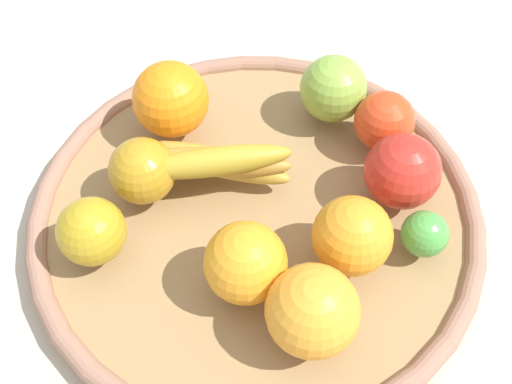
{
  "coord_description": "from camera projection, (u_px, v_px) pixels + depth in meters",
  "views": [
    {
      "loc": [
        -0.03,
        -0.36,
        0.53
      ],
      "look_at": [
        0.0,
        0.0,
        0.05
      ],
      "focal_mm": 42.48,
      "sensor_mm": 36.0,
      "label": 1
    }
  ],
  "objects": [
    {
      "name": "ground_plane",
      "position": [
        256.0,
        221.0,
        0.64
      ],
      "size": [
        2.4,
        2.4,
        0.0
      ],
      "primitive_type": "plane",
      "color": "#C2B49F",
      "rests_on": "ground"
    },
    {
      "name": "orange_2",
      "position": [
        171.0,
        99.0,
        0.65
      ],
      "size": [
        0.11,
        0.11,
        0.08
      ],
      "primitive_type": "sphere",
      "rotation": [
        0.0,
        0.0,
        2.09
      ],
      "color": "orange",
      "rests_on": "basket"
    },
    {
      "name": "orange_3",
      "position": [
        312.0,
        311.0,
        0.5
      ],
      "size": [
        0.11,
        0.11,
        0.08
      ],
      "primitive_type": "sphere",
      "rotation": [
        0.0,
        0.0,
        5.79
      ],
      "color": "orange",
      "rests_on": "basket"
    },
    {
      "name": "apple_2",
      "position": [
        333.0,
        89.0,
        0.66
      ],
      "size": [
        0.1,
        0.1,
        0.07
      ],
      "primitive_type": "sphere",
      "rotation": [
        0.0,
        0.0,
        0.57
      ],
      "color": "#87B341",
      "rests_on": "basket"
    },
    {
      "name": "lime_0",
      "position": [
        425.0,
        234.0,
        0.57
      ],
      "size": [
        0.05,
        0.05,
        0.04
      ],
      "primitive_type": "sphere",
      "rotation": [
        0.0,
        0.0,
        2.89
      ],
      "color": "#4DA343",
      "rests_on": "basket"
    },
    {
      "name": "orange_0",
      "position": [
        352.0,
        236.0,
        0.55
      ],
      "size": [
        0.09,
        0.09,
        0.07
      ],
      "primitive_type": "sphere",
      "rotation": [
        0.0,
        0.0,
        6.03
      ],
      "color": "orange",
      "rests_on": "basket"
    },
    {
      "name": "orange_1",
      "position": [
        246.0,
        263.0,
        0.53
      ],
      "size": [
        0.1,
        0.1,
        0.07
      ],
      "primitive_type": "sphere",
      "rotation": [
        0.0,
        0.0,
        5.74
      ],
      "color": "orange",
      "rests_on": "basket"
    },
    {
      "name": "apple_3",
      "position": [
        142.0,
        171.0,
        0.6
      ],
      "size": [
        0.09,
        0.09,
        0.07
      ],
      "primitive_type": "sphere",
      "rotation": [
        0.0,
        0.0,
        5.04
      ],
      "color": "#B8861E",
      "rests_on": "basket"
    },
    {
      "name": "apple_0",
      "position": [
        384.0,
        121.0,
        0.64
      ],
      "size": [
        0.09,
        0.09,
        0.06
      ],
      "primitive_type": "sphere",
      "rotation": [
        0.0,
        0.0,
        2.67
      ],
      "color": "red",
      "rests_on": "basket"
    },
    {
      "name": "apple_1",
      "position": [
        402.0,
        169.0,
        0.59
      ],
      "size": [
        0.08,
        0.08,
        0.08
      ],
      "primitive_type": "sphere",
      "rotation": [
        0.0,
        0.0,
        1.55
      ],
      "color": "red",
      "rests_on": "basket"
    },
    {
      "name": "apple_4",
      "position": [
        91.0,
        231.0,
        0.56
      ],
      "size": [
        0.07,
        0.07,
        0.06
      ],
      "primitive_type": "sphere",
      "rotation": [
        0.0,
        0.0,
        1.6
      ],
      "color": "#B5931F",
      "rests_on": "basket"
    },
    {
      "name": "banana_bunch",
      "position": [
        215.0,
        162.0,
        0.61
      ],
      "size": [
        0.16,
        0.09,
        0.06
      ],
      "color": "gold",
      "rests_on": "basket"
    },
    {
      "name": "basket",
      "position": [
        256.0,
        213.0,
        0.63
      ],
      "size": [
        0.46,
        0.46,
        0.03
      ],
      "color": "#9C7A4E",
      "rests_on": "ground_plane"
    }
  ]
}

